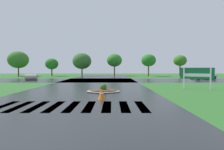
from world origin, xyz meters
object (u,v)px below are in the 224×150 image
Objects in this scene: estate_billboard at (196,74)px; traffic_cone at (101,94)px; drainage_pipe_stack at (30,77)px; median_island at (103,90)px; car_dark_suv at (201,76)px.

estate_billboard reaches higher than traffic_cone.
drainage_pipe_stack reaches higher than traffic_cone.
car_dark_suv is (16.22, 16.70, 0.47)m from median_island.
drainage_pipe_stack is at bearing -4.09° from estate_billboard.
median_island is (-8.58, -1.86, -1.24)m from estate_billboard.
traffic_cone is at bearing -89.04° from median_island.
traffic_cone is (0.06, -3.79, 0.20)m from median_island.
traffic_cone is (-8.51, -5.65, -1.04)m from estate_billboard.
car_dark_suv is at bearing 4.65° from drainage_pipe_stack.
estate_billboard is at bearing 12.20° from median_island.
drainage_pipe_stack is (-12.20, 14.39, 0.34)m from median_island.
median_island is 3.99× the size of traffic_cone.
drainage_pipe_stack is 2.76× the size of traffic_cone.
car_dark_suv is 26.10m from traffic_cone.
drainage_pipe_stack is at bearing 123.99° from traffic_cone.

